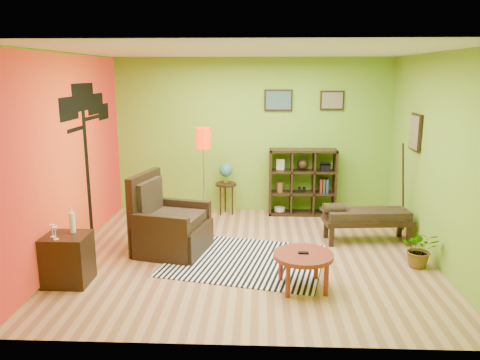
{
  "coord_description": "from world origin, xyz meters",
  "views": [
    {
      "loc": [
        0.12,
        -6.22,
        2.52
      ],
      "look_at": [
        -0.15,
        0.19,
        1.05
      ],
      "focal_mm": 35.0,
      "sensor_mm": 36.0,
      "label": 1
    }
  ],
  "objects_px": {
    "globe_table": "(226,176)",
    "bench": "(365,217)",
    "cube_shelf": "(303,182)",
    "coffee_table": "(303,258)",
    "armchair": "(168,228)",
    "floor_lamp": "(203,147)",
    "potted_plant": "(420,253)",
    "side_cabinet": "(68,259)"
  },
  "relations": [
    {
      "from": "globe_table",
      "to": "potted_plant",
      "type": "xyz_separation_m",
      "value": [
        2.74,
        -2.29,
        -0.52
      ]
    },
    {
      "from": "armchair",
      "to": "potted_plant",
      "type": "distance_m",
      "value": 3.47
    },
    {
      "from": "side_cabinet",
      "to": "globe_table",
      "type": "xyz_separation_m",
      "value": [
        1.72,
        2.96,
        0.4
      ]
    },
    {
      "from": "bench",
      "to": "cube_shelf",
      "type": "bearing_deg",
      "value": 120.53
    },
    {
      "from": "side_cabinet",
      "to": "armchair",
      "type": "bearing_deg",
      "value": 47.64
    },
    {
      "from": "side_cabinet",
      "to": "potted_plant",
      "type": "height_order",
      "value": "side_cabinet"
    },
    {
      "from": "side_cabinet",
      "to": "potted_plant",
      "type": "xyz_separation_m",
      "value": [
        4.46,
        0.67,
        -0.12
      ]
    },
    {
      "from": "coffee_table",
      "to": "side_cabinet",
      "type": "xyz_separation_m",
      "value": [
        -2.85,
        0.02,
        -0.06
      ]
    },
    {
      "from": "armchair",
      "to": "globe_table",
      "type": "relative_size",
      "value": 1.2
    },
    {
      "from": "bench",
      "to": "floor_lamp",
      "type": "bearing_deg",
      "value": 165.7
    },
    {
      "from": "coffee_table",
      "to": "bench",
      "type": "relative_size",
      "value": 0.52
    },
    {
      "from": "globe_table",
      "to": "side_cabinet",
      "type": "bearing_deg",
      "value": -120.16
    },
    {
      "from": "coffee_table",
      "to": "armchair",
      "type": "relative_size",
      "value": 0.63
    },
    {
      "from": "bench",
      "to": "armchair",
      "type": "bearing_deg",
      "value": -170.09
    },
    {
      "from": "floor_lamp",
      "to": "potted_plant",
      "type": "xyz_separation_m",
      "value": [
        3.05,
        -1.6,
        -1.14
      ]
    },
    {
      "from": "coffee_table",
      "to": "globe_table",
      "type": "distance_m",
      "value": 3.21
    },
    {
      "from": "side_cabinet",
      "to": "bench",
      "type": "height_order",
      "value": "side_cabinet"
    },
    {
      "from": "globe_table",
      "to": "floor_lamp",
      "type": "bearing_deg",
      "value": -114.39
    },
    {
      "from": "armchair",
      "to": "floor_lamp",
      "type": "distance_m",
      "value": 1.58
    },
    {
      "from": "coffee_table",
      "to": "cube_shelf",
      "type": "bearing_deg",
      "value": 85.05
    },
    {
      "from": "coffee_table",
      "to": "globe_table",
      "type": "relative_size",
      "value": 0.76
    },
    {
      "from": "coffee_table",
      "to": "potted_plant",
      "type": "bearing_deg",
      "value": 23.27
    },
    {
      "from": "coffee_table",
      "to": "floor_lamp",
      "type": "distance_m",
      "value": 2.87
    },
    {
      "from": "globe_table",
      "to": "potted_plant",
      "type": "bearing_deg",
      "value": -39.92
    },
    {
      "from": "coffee_table",
      "to": "cube_shelf",
      "type": "xyz_separation_m",
      "value": [
        0.26,
        3.03,
        0.22
      ]
    },
    {
      "from": "globe_table",
      "to": "coffee_table",
      "type": "bearing_deg",
      "value": -69.25
    },
    {
      "from": "coffee_table",
      "to": "bench",
      "type": "distance_m",
      "value": 1.97
    },
    {
      "from": "bench",
      "to": "potted_plant",
      "type": "distance_m",
      "value": 1.1
    },
    {
      "from": "globe_table",
      "to": "potted_plant",
      "type": "height_order",
      "value": "globe_table"
    },
    {
      "from": "cube_shelf",
      "to": "bench",
      "type": "height_order",
      "value": "cube_shelf"
    },
    {
      "from": "armchair",
      "to": "floor_lamp",
      "type": "relative_size",
      "value": 0.68
    },
    {
      "from": "coffee_table",
      "to": "globe_table",
      "type": "bearing_deg",
      "value": 110.75
    },
    {
      "from": "floor_lamp",
      "to": "potted_plant",
      "type": "relative_size",
      "value": 3.25
    },
    {
      "from": "side_cabinet",
      "to": "cube_shelf",
      "type": "relative_size",
      "value": 0.78
    },
    {
      "from": "globe_table",
      "to": "bench",
      "type": "distance_m",
      "value": 2.61
    },
    {
      "from": "coffee_table",
      "to": "cube_shelf",
      "type": "relative_size",
      "value": 0.59
    },
    {
      "from": "globe_table",
      "to": "bench",
      "type": "relative_size",
      "value": 0.69
    },
    {
      "from": "globe_table",
      "to": "armchair",
      "type": "bearing_deg",
      "value": -110.89
    },
    {
      "from": "coffee_table",
      "to": "cube_shelf",
      "type": "height_order",
      "value": "cube_shelf"
    },
    {
      "from": "globe_table",
      "to": "potted_plant",
      "type": "distance_m",
      "value": 3.61
    },
    {
      "from": "side_cabinet",
      "to": "potted_plant",
      "type": "distance_m",
      "value": 4.51
    },
    {
      "from": "armchair",
      "to": "potted_plant",
      "type": "height_order",
      "value": "armchair"
    }
  ]
}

